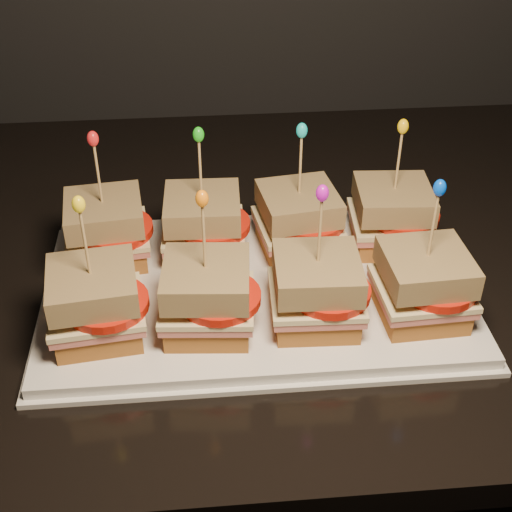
{
  "coord_description": "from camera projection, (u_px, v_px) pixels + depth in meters",
  "views": [
    {
      "loc": [
        -1.13,
        0.91,
        1.4
      ],
      "look_at": [
        -1.08,
        1.52,
        0.96
      ],
      "focal_mm": 50.0,
      "sensor_mm": 36.0,
      "label": 1
    }
  ],
  "objects": [
    {
      "name": "sandwich_3_bread_top",
      "position": [
        394.0,
        199.0,
        0.8
      ],
      "size": [
        0.09,
        0.09,
        0.03
      ],
      "primitive_type": "cube",
      "rotation": [
        0.0,
        0.0,
        -0.07
      ],
      "color": "#4D2F10",
      "rests_on": "sandwich_3_tomato"
    },
    {
      "name": "sandwich_6_pick",
      "position": [
        320.0,
        235.0,
        0.66
      ],
      "size": [
        0.0,
        0.0,
        0.09
      ],
      "primitive_type": "cylinder",
      "color": "tan",
      "rests_on": "sandwich_6_bread_top"
    },
    {
      "name": "sandwich_5_frill",
      "position": [
        202.0,
        199.0,
        0.63
      ],
      "size": [
        0.01,
        0.01,
        0.02
      ],
      "primitive_type": "ellipsoid",
      "color": "orange",
      "rests_on": "sandwich_5_pick"
    },
    {
      "name": "sandwich_4_tomato",
      "position": [
        107.0,
        303.0,
        0.68
      ],
      "size": [
        0.08,
        0.08,
        0.01
      ],
      "primitive_type": "cylinder",
      "color": "red",
      "rests_on": "sandwich_4_cheese"
    },
    {
      "name": "sandwich_7_pick",
      "position": [
        433.0,
        229.0,
        0.67
      ],
      "size": [
        0.0,
        0.0,
        0.09
      ],
      "primitive_type": "cylinder",
      "color": "tan",
      "rests_on": "sandwich_7_bread_top"
    },
    {
      "name": "sandwich_0_frill",
      "position": [
        93.0,
        139.0,
        0.73
      ],
      "size": [
        0.01,
        0.01,
        0.02
      ],
      "primitive_type": "ellipsoid",
      "color": "red",
      "rests_on": "sandwich_0_pick"
    },
    {
      "name": "sandwich_4_bread_top",
      "position": [
        92.0,
        285.0,
        0.67
      ],
      "size": [
        0.09,
        0.09,
        0.03
      ],
      "primitive_type": "cube",
      "rotation": [
        0.0,
        0.0,
        0.12
      ],
      "color": "#4D2F10",
      "rests_on": "sandwich_4_tomato"
    },
    {
      "name": "sandwich_7_bread_top",
      "position": [
        426.0,
        267.0,
        0.7
      ],
      "size": [
        0.09,
        0.09,
        0.03
      ],
      "primitive_type": "cube",
      "rotation": [
        0.0,
        0.0,
        0.05
      ],
      "color": "#4D2F10",
      "rests_on": "sandwich_7_tomato"
    },
    {
      "name": "sandwich_2_frill",
      "position": [
        302.0,
        130.0,
        0.74
      ],
      "size": [
        0.01,
        0.01,
        0.02
      ],
      "primitive_type": "ellipsoid",
      "color": "#14BBB7",
      "rests_on": "sandwich_2_pick"
    },
    {
      "name": "sandwich_4_cheese",
      "position": [
        96.0,
        306.0,
        0.69
      ],
      "size": [
        0.1,
        0.1,
        0.01
      ],
      "primitive_type": "cube",
      "rotation": [
        0.0,
        0.0,
        0.12
      ],
      "color": "beige",
      "rests_on": "sandwich_4_ham"
    },
    {
      "name": "sandwich_0_ham",
      "position": [
        107.0,
        238.0,
        0.8
      ],
      "size": [
        0.1,
        0.1,
        0.01
      ],
      "primitive_type": "cube",
      "rotation": [
        0.0,
        0.0,
        0.11
      ],
      "color": "#C25852",
      "rests_on": "sandwich_0_bread_bot"
    },
    {
      "name": "sandwich_7_frill",
      "position": [
        440.0,
        188.0,
        0.65
      ],
      "size": [
        0.01,
        0.01,
        0.02
      ],
      "primitive_type": "ellipsoid",
      "color": "blue",
      "rests_on": "sandwich_7_pick"
    },
    {
      "name": "sandwich_3_bread_bot",
      "position": [
        389.0,
        235.0,
        0.83
      ],
      "size": [
        0.09,
        0.09,
        0.02
      ],
      "primitive_type": "cube",
      "rotation": [
        0.0,
        0.0,
        -0.07
      ],
      "color": "brown",
      "rests_on": "platter"
    },
    {
      "name": "sandwich_3_ham",
      "position": [
        390.0,
        224.0,
        0.82
      ],
      "size": [
        0.09,
        0.09,
        0.01
      ],
      "primitive_type": "cube",
      "rotation": [
        0.0,
        0.0,
        -0.07
      ],
      "color": "#C25852",
      "rests_on": "sandwich_3_bread_bot"
    },
    {
      "name": "sandwich_0_bread_bot",
      "position": [
        109.0,
        249.0,
        0.81
      ],
      "size": [
        0.09,
        0.09,
        0.02
      ],
      "primitive_type": "cube",
      "rotation": [
        0.0,
        0.0,
        0.11
      ],
      "color": "brown",
      "rests_on": "platter"
    },
    {
      "name": "sandwich_7_tomato",
      "position": [
        437.0,
        285.0,
        0.7
      ],
      "size": [
        0.08,
        0.08,
        0.01
      ],
      "primitive_type": "cylinder",
      "color": "red",
      "rests_on": "sandwich_7_cheese"
    },
    {
      "name": "sandwich_5_tomato",
      "position": [
        219.0,
        297.0,
        0.69
      ],
      "size": [
        0.08,
        0.08,
        0.01
      ],
      "primitive_type": "cylinder",
      "color": "red",
      "rests_on": "sandwich_5_cheese"
    },
    {
      "name": "sandwich_6_frill",
      "position": [
        322.0,
        193.0,
        0.64
      ],
      "size": [
        0.01,
        0.01,
        0.02
      ],
      "primitive_type": "ellipsoid",
      "color": "#BF0FBE",
      "rests_on": "sandwich_6_pick"
    },
    {
      "name": "sandwich_4_ham",
      "position": [
        97.0,
        312.0,
        0.69
      ],
      "size": [
        0.1,
        0.1,
        0.01
      ],
      "primitive_type": "cube",
      "rotation": [
        0.0,
        0.0,
        0.12
      ],
      "color": "#C25852",
      "rests_on": "sandwich_4_bread_bot"
    },
    {
      "name": "platter_rim",
      "position": [
        256.0,
        295.0,
        0.78
      ],
      "size": [
        0.46,
        0.29,
        0.01
      ],
      "primitive_type": "cube",
      "color": "white",
      "rests_on": "granite_slab"
    },
    {
      "name": "sandwich_4_bread_bot",
      "position": [
        99.0,
        324.0,
        0.7
      ],
      "size": [
        0.09,
        0.09,
        0.02
      ],
      "primitive_type": "cube",
      "rotation": [
        0.0,
        0.0,
        0.12
      ],
      "color": "brown",
      "rests_on": "platter"
    },
    {
      "name": "sandwich_2_tomato",
      "position": [
        310.0,
        220.0,
        0.8
      ],
      "size": [
        0.08,
        0.08,
        0.01
      ],
      "primitive_type": "cylinder",
      "color": "red",
      "rests_on": "sandwich_2_cheese"
    },
    {
      "name": "sandwich_6_bread_top",
      "position": [
        317.0,
        273.0,
        0.69
      ],
      "size": [
        0.09,
        0.09,
        0.03
      ],
      "primitive_type": "cube",
      "rotation": [
        0.0,
        0.0,
        -0.04
      ],
      "color": "#4D2F10",
      "rests_on": "sandwich_6_tomato"
    },
    {
      "name": "cabinet",
      "position": [
        486.0,
        462.0,
        1.18
      ],
      "size": [
        2.68,
        0.71,
        0.87
      ],
      "primitive_type": "cube",
      "color": "black",
      "rests_on": "ground"
    },
    {
      "name": "sandwich_0_pick",
      "position": [
        99.0,
        177.0,
        0.75
      ],
      "size": [
        0.0,
        0.0,
        0.09
      ],
      "primitive_type": "cylinder",
      "color": "tan",
      "rests_on": "sandwich_0_bread_top"
    },
    {
      "name": "sandwich_7_cheese",
      "position": [
        423.0,
        288.0,
        0.71
      ],
      "size": [
        0.1,
        0.09,
        0.01
      ],
      "primitive_type": "cube",
      "rotation": [
        0.0,
        0.0,
        0.05
      ],
      "color": "beige",
      "rests_on": "sandwich_7_ham"
    },
    {
      "name": "sandwich_2_bread_bot",
      "position": [
        297.0,
        239.0,
        0.82
      ],
      "size": [
        0.09,
        0.09,
        0.02
      ],
      "primitive_type": "cube",
      "rotation": [
        0.0,
        0.0,
        0.14
      ],
      "color": "brown",
      "rests_on": "platter"
    },
    {
      "name": "sandwich_7_ham",
      "position": [
        422.0,
        293.0,
        0.72
      ],
      "size": [
        0.09,
        0.09,
        0.01
      ],
      "primitive_type": "cube",
      "rotation": [
        0.0,
        0.0,
        0.05
      ],
      "color": "#C25852",
      "rests_on": "sandwich_7_bread_bot"
    },
    {
      "name": "sandwich_2_pick",
      "position": [
        300.0,
        169.0,
        0.77
      ],
      "size": [
        0.0,
        0.0,
        0.09
      ],
      "primitive_type": "cylinder",
      "color": "tan",
      "rests_on": "sandwich_2_bread_top"
    },
    {
      "name": "sandwich_2_bread_top",
      "position": [
        299.0,
        204.0,
        0.8
      ],
      "size": [
        0.09,
        0.09,
        0.03
      ],
      "primitive_type": "cube",
      "rotation": [
        0.0,
        0.0,
        0.14
      ],
      "color": "#4D2F10",
      "rests_on": "sandwich_2_tomato"
    },
    {
      "name": "sandwich_1_frill",
      "position": [
        198.0,
        134.0,
        0.74
      ],
      "size": [
        0.01,
        0.01,
        0.02
      ],
      "primitive_type": "ellipsoid",
      "color": "green",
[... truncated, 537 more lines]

